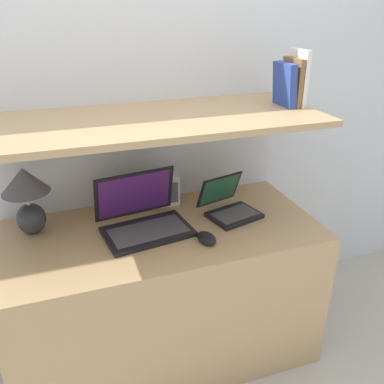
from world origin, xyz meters
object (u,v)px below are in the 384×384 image
(table_lamp, at_px, (27,193))
(laptop_large, at_px, (143,219))
(book_blue, at_px, (285,85))
(laptop_small, at_px, (229,206))
(router_box, at_px, (168,190))
(book_white, at_px, (298,78))
(computer_mouse, at_px, (207,238))
(book_brown, at_px, (292,82))

(table_lamp, relative_size, laptop_large, 0.74)
(laptop_large, distance_m, book_blue, 0.89)
(laptop_small, xyz_separation_m, router_box, (-0.25, 0.21, 0.04))
(laptop_large, distance_m, book_white, 0.95)
(book_blue, bearing_deg, laptop_large, -176.56)
(computer_mouse, bearing_deg, book_blue, 27.70)
(computer_mouse, relative_size, router_box, 0.78)
(computer_mouse, bearing_deg, book_white, 24.74)
(laptop_large, height_order, router_box, laptop_large)
(laptop_large, height_order, computer_mouse, laptop_large)
(book_brown, xyz_separation_m, book_blue, (-0.04, 0.00, -0.01))
(table_lamp, distance_m, laptop_large, 0.51)
(book_white, relative_size, book_brown, 1.17)
(laptop_small, height_order, router_box, laptop_small)
(laptop_large, xyz_separation_m, laptop_small, (0.43, 0.01, -0.01))
(book_blue, bearing_deg, book_white, 0.00)
(table_lamp, xyz_separation_m, laptop_small, (0.90, -0.12, -0.15))
(book_brown, distance_m, book_blue, 0.04)
(laptop_small, distance_m, router_box, 0.33)
(router_box, height_order, book_white, book_white)
(book_brown, bearing_deg, computer_mouse, -154.11)
(table_lamp, bearing_deg, book_brown, -4.24)
(book_brown, bearing_deg, book_white, 0.00)
(computer_mouse, xyz_separation_m, book_blue, (0.46, 0.24, 0.58))
(router_box, xyz_separation_m, book_brown, (0.55, -0.17, 0.53))
(laptop_small, xyz_separation_m, book_white, (0.33, 0.03, 0.59))
(laptop_small, bearing_deg, router_box, 140.59)
(book_white, relative_size, book_blue, 1.28)
(book_white, bearing_deg, computer_mouse, -155.26)
(computer_mouse, bearing_deg, book_brown, 25.89)
(laptop_large, height_order, laptop_small, laptop_large)
(computer_mouse, bearing_deg, laptop_small, 46.66)
(table_lamp, height_order, book_brown, book_brown)
(table_lamp, height_order, book_blue, book_blue)
(table_lamp, height_order, laptop_small, table_lamp)
(computer_mouse, distance_m, book_white, 0.84)
(router_box, bearing_deg, laptop_large, -129.65)
(book_white, distance_m, book_blue, 0.07)
(laptop_large, bearing_deg, laptop_small, 0.90)
(book_brown, bearing_deg, table_lamp, 175.76)
(router_box, distance_m, book_blue, 0.76)
(table_lamp, bearing_deg, computer_mouse, -25.11)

